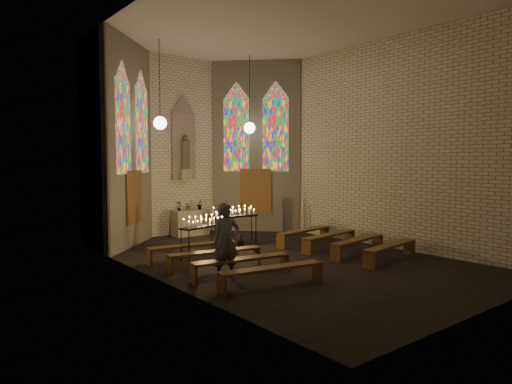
% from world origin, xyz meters
% --- Properties ---
extents(floor, '(12.00, 12.00, 0.00)m').
position_xyz_m(floor, '(0.00, 0.00, 0.00)').
color(floor, black).
rests_on(floor, ground).
extents(room, '(8.22, 12.43, 7.00)m').
position_xyz_m(room, '(-0.00, 3.37, 3.72)').
color(room, beige).
rests_on(room, ground).
extents(altar, '(1.40, 0.60, 1.00)m').
position_xyz_m(altar, '(0.00, 5.45, 0.50)').
color(altar, '#ACA18C').
rests_on(altar, ground).
extents(flower_vase_left, '(0.25, 0.21, 0.40)m').
position_xyz_m(flower_vase_left, '(-0.54, 5.36, 1.20)').
color(flower_vase_left, '#4C723F').
rests_on(flower_vase_left, altar).
extents(flower_vase_center, '(0.41, 0.39, 0.38)m').
position_xyz_m(flower_vase_center, '(-0.12, 5.38, 1.19)').
color(flower_vase_center, '#4C723F').
rests_on(flower_vase_center, altar).
extents(flower_vase_right, '(0.30, 0.28, 0.44)m').
position_xyz_m(flower_vase_right, '(0.40, 5.38, 1.22)').
color(flower_vase_right, '#4C723F').
rests_on(flower_vase_right, altar).
extents(aisle_flower_pot, '(0.28, 0.28, 0.47)m').
position_xyz_m(aisle_flower_pot, '(0.11, 2.25, 0.23)').
color(aisle_flower_pot, '#4C723F').
rests_on(aisle_flower_pot, ground).
extents(votive_stand_left, '(1.71, 0.82, 1.22)m').
position_xyz_m(votive_stand_left, '(-1.76, 1.60, 1.05)').
color(votive_stand_left, black).
rests_on(votive_stand_left, ground).
extents(votive_stand_right, '(1.74, 0.67, 1.24)m').
position_xyz_m(votive_stand_right, '(0.32, 2.94, 1.07)').
color(votive_stand_right, black).
rests_on(votive_stand_right, ground).
extents(pew_left_0, '(2.64, 0.78, 0.50)m').
position_xyz_m(pew_left_0, '(-2.26, 1.40, 0.41)').
color(pew_left_0, '#563818').
rests_on(pew_left_0, ground).
extents(pew_right_0, '(2.64, 0.78, 0.50)m').
position_xyz_m(pew_right_0, '(2.26, 1.40, 0.41)').
color(pew_right_0, '#563818').
rests_on(pew_right_0, ground).
extents(pew_left_1, '(2.64, 0.78, 0.50)m').
position_xyz_m(pew_left_1, '(-2.26, 0.20, 0.41)').
color(pew_left_1, '#563818').
rests_on(pew_left_1, ground).
extents(pew_right_1, '(2.64, 0.78, 0.50)m').
position_xyz_m(pew_right_1, '(2.26, 0.20, 0.41)').
color(pew_right_1, '#563818').
rests_on(pew_right_1, ground).
extents(pew_left_2, '(2.64, 0.78, 0.50)m').
position_xyz_m(pew_left_2, '(-2.26, -1.00, 0.41)').
color(pew_left_2, '#563818').
rests_on(pew_left_2, ground).
extents(pew_right_2, '(2.64, 0.78, 0.50)m').
position_xyz_m(pew_right_2, '(2.26, -1.00, 0.41)').
color(pew_right_2, '#563818').
rests_on(pew_right_2, ground).
extents(pew_left_3, '(2.64, 0.78, 0.50)m').
position_xyz_m(pew_left_3, '(-2.26, -2.20, 0.41)').
color(pew_left_3, '#563818').
rests_on(pew_left_3, ground).
extents(pew_right_3, '(2.64, 0.78, 0.50)m').
position_xyz_m(pew_right_3, '(2.26, -2.20, 0.41)').
color(pew_right_3, '#563818').
rests_on(pew_right_3, ground).
extents(visitor, '(0.78, 0.60, 1.90)m').
position_xyz_m(visitor, '(-2.67, -0.93, 0.95)').
color(visitor, '#504E59').
rests_on(visitor, ground).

